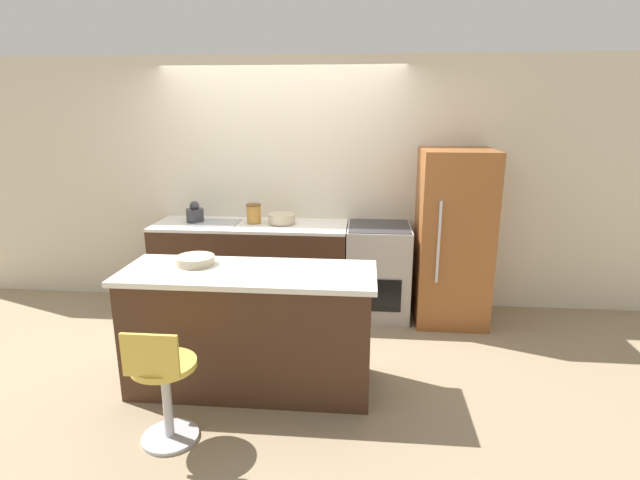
{
  "coord_description": "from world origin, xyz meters",
  "views": [
    {
      "loc": [
        0.87,
        -4.53,
        2.1
      ],
      "look_at": [
        0.49,
        -0.4,
        0.98
      ],
      "focal_mm": 28.0,
      "sensor_mm": 36.0,
      "label": 1
    }
  ],
  "objects_px": {
    "refrigerator": "(453,237)",
    "stool_chair": "(164,386)",
    "mixing_bowl": "(282,218)",
    "oven_range": "(378,271)",
    "kettle": "(195,213)"
  },
  "relations": [
    {
      "from": "refrigerator",
      "to": "mixing_bowl",
      "type": "relative_size",
      "value": 6.2
    },
    {
      "from": "oven_range",
      "to": "refrigerator",
      "type": "distance_m",
      "value": 0.82
    },
    {
      "from": "refrigerator",
      "to": "kettle",
      "type": "distance_m",
      "value": 2.63
    },
    {
      "from": "stool_chair",
      "to": "mixing_bowl",
      "type": "bearing_deg",
      "value": 80.24
    },
    {
      "from": "refrigerator",
      "to": "kettle",
      "type": "bearing_deg",
      "value": 178.26
    },
    {
      "from": "oven_range",
      "to": "stool_chair",
      "type": "xyz_separation_m",
      "value": [
        -1.38,
        -2.19,
        -0.07
      ]
    },
    {
      "from": "oven_range",
      "to": "kettle",
      "type": "distance_m",
      "value": 1.98
    },
    {
      "from": "oven_range",
      "to": "mixing_bowl",
      "type": "xyz_separation_m",
      "value": [
        -0.99,
        0.04,
        0.52
      ]
    },
    {
      "from": "refrigerator",
      "to": "stool_chair",
      "type": "relative_size",
      "value": 2.07
    },
    {
      "from": "oven_range",
      "to": "refrigerator",
      "type": "height_order",
      "value": "refrigerator"
    },
    {
      "from": "mixing_bowl",
      "to": "oven_range",
      "type": "bearing_deg",
      "value": -2.52
    },
    {
      "from": "refrigerator",
      "to": "stool_chair",
      "type": "height_order",
      "value": "refrigerator"
    },
    {
      "from": "stool_chair",
      "to": "mixing_bowl",
      "type": "height_order",
      "value": "mixing_bowl"
    },
    {
      "from": "mixing_bowl",
      "to": "kettle",
      "type": "bearing_deg",
      "value": 180.0
    },
    {
      "from": "oven_range",
      "to": "stool_chair",
      "type": "height_order",
      "value": "oven_range"
    }
  ]
}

